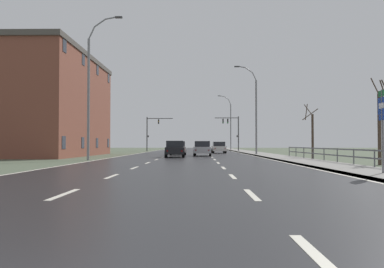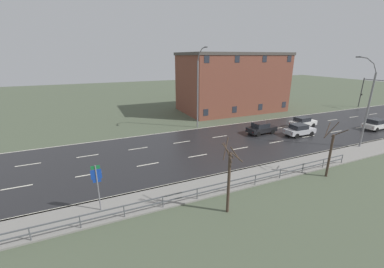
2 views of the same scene
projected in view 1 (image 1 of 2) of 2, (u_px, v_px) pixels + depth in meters
name	position (u px, v px, depth m)	size (l,w,h in m)	color
ground_plane	(190.00, 154.00, 50.28)	(160.00, 160.00, 0.12)	#4C5642
road_asphalt_strip	(192.00, 152.00, 62.27)	(14.00, 120.00, 0.03)	#232326
sidewalk_right	(245.00, 152.00, 62.14)	(3.00, 120.00, 0.12)	gray
guardrail	(354.00, 154.00, 22.21)	(0.07, 31.52, 1.00)	#515459
street_lamp_midground	(255.00, 111.00, 44.32)	(2.56, 0.24, 10.18)	slate
street_lamp_distant	(230.00, 123.00, 78.95)	(2.73, 0.24, 11.10)	slate
street_lamp_left_bank	(91.00, 90.00, 30.72)	(2.74, 0.24, 11.36)	slate
highway_sign	(382.00, 120.00, 15.66)	(0.09, 0.68, 3.46)	slate
traffic_signal_right	(233.00, 128.00, 66.83)	(4.12, 0.36, 5.98)	#38383A
traffic_signal_left	(152.00, 129.00, 68.20)	(4.59, 0.36, 5.97)	#38383A
car_near_left	(175.00, 149.00, 37.18)	(2.00, 4.19, 1.57)	black
car_near_right	(178.00, 148.00, 44.94)	(1.99, 4.18, 1.57)	silver
car_mid_centre	(219.00, 147.00, 53.62)	(1.91, 4.14, 1.57)	silver
car_distant	(202.00, 148.00, 41.29)	(1.91, 4.14, 1.57)	#B7B7BC
brick_building	(39.00, 105.00, 42.01)	(11.26, 19.38, 10.82)	brown
bare_tree_near	(380.00, 123.00, 23.53)	(1.15, 1.30, 5.28)	#423328
bare_tree_mid	(312.00, 133.00, 34.33)	(1.44, 1.49, 4.88)	#423328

